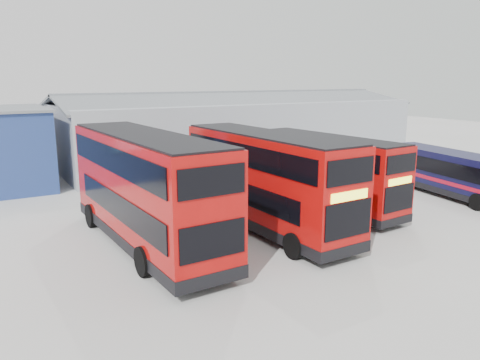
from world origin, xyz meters
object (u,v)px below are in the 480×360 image
double_decker_centre (265,182)px  double_decker_right (326,173)px  double_decker_left (146,191)px  maintenance_shed (236,129)px  single_decker_blue (455,175)px

double_decker_centre → double_decker_right: size_ratio=1.13×
double_decker_left → double_decker_centre: double_decker_left is taller
double_decker_right → maintenance_shed: bearing=72.4°
double_decker_right → single_decker_blue: bearing=-16.4°
maintenance_shed → double_decker_right: maintenance_shed is taller
maintenance_shed → double_decker_left: 22.68m
maintenance_shed → double_decker_centre: bearing=-116.3°
maintenance_shed → double_decker_right: bearing=-104.0°
maintenance_shed → double_decker_right: 17.39m
double_decker_centre → maintenance_shed: bearing=62.2°
maintenance_shed → double_decker_right: (-4.22, -16.86, -0.62)m
double_decker_centre → single_decker_blue: size_ratio=1.08×
single_decker_blue → double_decker_centre: bearing=6.7°
double_decker_right → single_decker_blue: 8.57m
double_decker_right → double_decker_left: bearing=179.7°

